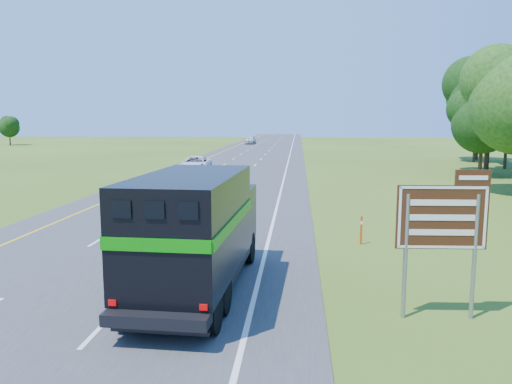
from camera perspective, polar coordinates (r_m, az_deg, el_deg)
road at (r=51.51m, az=-2.70°, el=2.48°), size 15.00×260.00×0.04m
lane_markings at (r=51.50m, az=-2.70°, el=2.51°), size 11.15×260.00×0.01m
horse_truck at (r=14.97m, az=-6.84°, el=-4.21°), size 2.93×8.37×3.66m
white_suv at (r=49.91m, az=-6.91°, el=3.17°), size 2.84×5.76×1.57m
far_car at (r=106.49m, az=-0.64°, el=5.92°), size 2.22×4.80×1.59m
exit_sign at (r=13.76m, az=20.63°, el=-3.36°), size 2.34×0.20×3.96m
delineator at (r=21.46m, az=11.94°, el=-4.20°), size 0.10×0.05×1.21m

